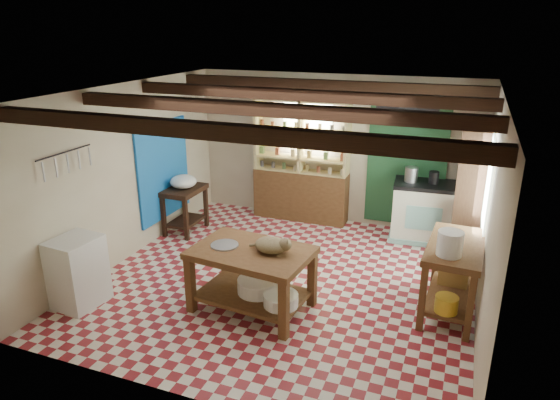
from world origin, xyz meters
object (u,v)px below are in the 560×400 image
at_px(stove, 424,211).
at_px(cat, 271,245).
at_px(right_counter, 452,278).
at_px(prep_table, 185,210).
at_px(work_table, 252,279).
at_px(white_cabinet, 78,272).

relative_size(stove, cat, 2.43).
bearing_deg(right_counter, stove, 107.68).
bearing_deg(prep_table, right_counter, -13.23).
height_order(work_table, right_counter, right_counter).
distance_m(prep_table, white_cabinet, 2.53).
distance_m(right_counter, cat, 2.25).
xyz_separation_m(work_table, white_cabinet, (-2.09, -0.68, 0.05)).
xyz_separation_m(white_cabinet, cat, (2.34, 0.70, 0.45)).
bearing_deg(cat, prep_table, 137.56).
relative_size(white_cabinet, right_counter, 0.71).
bearing_deg(white_cabinet, right_counter, 23.69).
distance_m(work_table, white_cabinet, 2.20).
bearing_deg(right_counter, white_cabinet, -157.95).
bearing_deg(prep_table, stove, 16.19).
relative_size(prep_table, white_cabinet, 0.88).
relative_size(prep_table, right_counter, 0.62).
bearing_deg(white_cabinet, cat, 21.61).
bearing_deg(cat, white_cabinet, -167.48).
xyz_separation_m(stove, white_cabinet, (-3.85, -3.64, -0.04)).
height_order(prep_table, cat, cat).
relative_size(work_table, cat, 3.45).
distance_m(stove, right_counter, 2.21).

